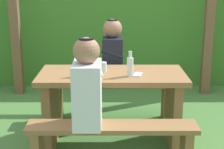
{
  "coord_description": "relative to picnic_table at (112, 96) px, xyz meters",
  "views": [
    {
      "loc": [
        -0.0,
        -3.2,
        1.63
      ],
      "look_at": [
        0.0,
        0.0,
        0.72
      ],
      "focal_mm": 55.77,
      "sensor_mm": 36.0,
      "label": 1
    }
  ],
  "objects": [
    {
      "name": "bottle_right",
      "position": [
        0.17,
        -0.12,
        0.33
      ],
      "size": [
        0.06,
        0.06,
        0.24
      ],
      "color": "silver",
      "rests_on": "picnic_table"
    },
    {
      "name": "cell_phone",
      "position": [
        0.24,
        -0.07,
        0.24
      ],
      "size": [
        0.1,
        0.15,
        0.01
      ],
      "primitive_type": "cube",
      "rotation": [
        0.0,
        0.0,
        -0.24
      ],
      "color": "silver",
      "rests_on": "picnic_table"
    },
    {
      "name": "ground_plane",
      "position": [
        0.0,
        0.0,
        -0.5
      ],
      "size": [
        12.0,
        12.0,
        0.0
      ],
      "primitive_type": "plane",
      "color": "#487A3A"
    },
    {
      "name": "pergola_post_left",
      "position": [
        -1.33,
        1.56,
        0.47
      ],
      "size": [
        0.12,
        0.12,
        1.93
      ],
      "primitive_type": "cube",
      "color": "brown",
      "rests_on": "ground_plane"
    },
    {
      "name": "hedge_backdrop",
      "position": [
        0.0,
        2.23,
        0.31
      ],
      "size": [
        6.4,
        0.66,
        1.62
      ],
      "primitive_type": "cube",
      "color": "#3C7A29",
      "rests_on": "ground_plane"
    },
    {
      "name": "person_black_coat",
      "position": [
        0.01,
        0.58,
        0.29
      ],
      "size": [
        0.25,
        0.35,
        0.72
      ],
      "color": "black",
      "rests_on": "bench_far"
    },
    {
      "name": "pergola_post_right",
      "position": [
        1.33,
        1.56,
        0.47
      ],
      "size": [
        0.12,
        0.12,
        1.93
      ],
      "primitive_type": "cube",
      "color": "brown",
      "rests_on": "ground_plane"
    },
    {
      "name": "bottle_left",
      "position": [
        -0.22,
        -0.09,
        0.33
      ],
      "size": [
        0.06,
        0.06,
        0.23
      ],
      "color": "silver",
      "rests_on": "picnic_table"
    },
    {
      "name": "bench_far",
      "position": [
        0.0,
        0.59,
        -0.17
      ],
      "size": [
        1.4,
        0.24,
        0.46
      ],
      "color": "olive",
      "rests_on": "ground_plane"
    },
    {
      "name": "bench_near",
      "position": [
        0.0,
        -0.59,
        -0.17
      ],
      "size": [
        1.4,
        0.24,
        0.46
      ],
      "color": "olive",
      "rests_on": "ground_plane"
    },
    {
      "name": "person_white_shirt",
      "position": [
        -0.2,
        -0.58,
        0.29
      ],
      "size": [
        0.25,
        0.35,
        0.72
      ],
      "color": "silver",
      "rests_on": "bench_near"
    },
    {
      "name": "picnic_table",
      "position": [
        0.0,
        0.0,
        0.0
      ],
      "size": [
        1.4,
        0.64,
        0.74
      ],
      "color": "olive",
      "rests_on": "ground_plane"
    },
    {
      "name": "drinking_glass",
      "position": [
        -0.09,
        0.04,
        0.28
      ],
      "size": [
        0.07,
        0.07,
        0.1
      ],
      "primitive_type": "cylinder",
      "color": "silver",
      "rests_on": "picnic_table"
    }
  ]
}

